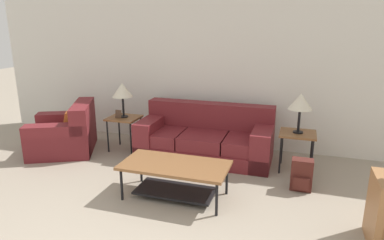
{
  "coord_description": "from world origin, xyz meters",
  "views": [
    {
      "loc": [
        1.33,
        -1.58,
        2.05
      ],
      "look_at": [
        -0.01,
        2.62,
        0.8
      ],
      "focal_mm": 32.0,
      "sensor_mm": 36.0,
      "label": 1
    }
  ],
  "objects_px": {
    "armchair": "(66,134)",
    "backpack": "(301,175)",
    "table_lamp_right": "(301,102)",
    "couch": "(206,139)",
    "side_table_right": "(298,137)",
    "side_table_left": "(124,121)",
    "coffee_table": "(175,172)",
    "table_lamp_left": "(122,91)"
  },
  "relations": [
    {
      "from": "armchair",
      "to": "backpack",
      "type": "distance_m",
      "value": 3.74
    },
    {
      "from": "table_lamp_right",
      "to": "backpack",
      "type": "xyz_separation_m",
      "value": [
        0.09,
        -0.61,
        -0.81
      ]
    },
    {
      "from": "armchair",
      "to": "backpack",
      "type": "bearing_deg",
      "value": -4.06
    },
    {
      "from": "couch",
      "to": "side_table_right",
      "type": "distance_m",
      "value": 1.39
    },
    {
      "from": "side_table_left",
      "to": "backpack",
      "type": "bearing_deg",
      "value": -12.17
    },
    {
      "from": "armchair",
      "to": "side_table_right",
      "type": "bearing_deg",
      "value": 5.4
    },
    {
      "from": "coffee_table",
      "to": "side_table_right",
      "type": "bearing_deg",
      "value": 42.93
    },
    {
      "from": "side_table_right",
      "to": "table_lamp_right",
      "type": "distance_m",
      "value": 0.51
    },
    {
      "from": "couch",
      "to": "table_lamp_right",
      "type": "bearing_deg",
      "value": -4.02
    },
    {
      "from": "side_table_right",
      "to": "table_lamp_left",
      "type": "height_order",
      "value": "table_lamp_left"
    },
    {
      "from": "couch",
      "to": "side_table_right",
      "type": "height_order",
      "value": "couch"
    },
    {
      "from": "coffee_table",
      "to": "side_table_left",
      "type": "xyz_separation_m",
      "value": [
        -1.37,
        1.28,
        0.18
      ]
    },
    {
      "from": "armchair",
      "to": "side_table_right",
      "type": "distance_m",
      "value": 3.67
    },
    {
      "from": "coffee_table",
      "to": "table_lamp_right",
      "type": "height_order",
      "value": "table_lamp_right"
    },
    {
      "from": "side_table_right",
      "to": "table_lamp_right",
      "type": "bearing_deg",
      "value": -116.57
    },
    {
      "from": "couch",
      "to": "table_lamp_right",
      "type": "xyz_separation_m",
      "value": [
        1.37,
        -0.1,
        0.71
      ]
    },
    {
      "from": "coffee_table",
      "to": "table_lamp_left",
      "type": "distance_m",
      "value": 2.0
    },
    {
      "from": "couch",
      "to": "backpack",
      "type": "xyz_separation_m",
      "value": [
        1.46,
        -0.71,
        -0.1
      ]
    },
    {
      "from": "table_lamp_right",
      "to": "side_table_left",
      "type": "bearing_deg",
      "value": 180.0
    },
    {
      "from": "side_table_left",
      "to": "backpack",
      "type": "xyz_separation_m",
      "value": [
        2.83,
        -0.61,
        -0.3
      ]
    },
    {
      "from": "couch",
      "to": "table_lamp_left",
      "type": "relative_size",
      "value": 3.67
    },
    {
      "from": "table_lamp_left",
      "to": "backpack",
      "type": "height_order",
      "value": "table_lamp_left"
    },
    {
      "from": "coffee_table",
      "to": "table_lamp_left",
      "type": "relative_size",
      "value": 2.29
    },
    {
      "from": "armchair",
      "to": "table_lamp_right",
      "type": "bearing_deg",
      "value": 5.4
    },
    {
      "from": "coffee_table",
      "to": "table_lamp_left",
      "type": "xyz_separation_m",
      "value": [
        -1.37,
        1.28,
        0.68
      ]
    },
    {
      "from": "table_lamp_right",
      "to": "armchair",
      "type": "bearing_deg",
      "value": -174.6
    },
    {
      "from": "armchair",
      "to": "table_lamp_right",
      "type": "height_order",
      "value": "table_lamp_right"
    },
    {
      "from": "coffee_table",
      "to": "backpack",
      "type": "height_order",
      "value": "coffee_table"
    },
    {
      "from": "table_lamp_left",
      "to": "table_lamp_right",
      "type": "bearing_deg",
      "value": 0.0
    },
    {
      "from": "table_lamp_right",
      "to": "backpack",
      "type": "height_order",
      "value": "table_lamp_right"
    },
    {
      "from": "couch",
      "to": "armchair",
      "type": "distance_m",
      "value": 2.32
    },
    {
      "from": "couch",
      "to": "table_lamp_right",
      "type": "distance_m",
      "value": 1.55
    },
    {
      "from": "backpack",
      "to": "coffee_table",
      "type": "bearing_deg",
      "value": -155.4
    },
    {
      "from": "table_lamp_left",
      "to": "side_table_right",
      "type": "bearing_deg",
      "value": 0.0
    },
    {
      "from": "armchair",
      "to": "table_lamp_right",
      "type": "distance_m",
      "value": 3.74
    },
    {
      "from": "coffee_table",
      "to": "side_table_left",
      "type": "relative_size",
      "value": 2.27
    },
    {
      "from": "table_lamp_left",
      "to": "backpack",
      "type": "xyz_separation_m",
      "value": [
        2.83,
        -0.61,
        -0.81
      ]
    },
    {
      "from": "table_lamp_left",
      "to": "table_lamp_right",
      "type": "height_order",
      "value": "same"
    },
    {
      "from": "side_table_right",
      "to": "table_lamp_left",
      "type": "bearing_deg",
      "value": -180.0
    },
    {
      "from": "side_table_left",
      "to": "table_lamp_right",
      "type": "bearing_deg",
      "value": -0.0
    },
    {
      "from": "armchair",
      "to": "couch",
      "type": "bearing_deg",
      "value": 10.97
    },
    {
      "from": "coffee_table",
      "to": "backpack",
      "type": "xyz_separation_m",
      "value": [
        1.46,
        0.67,
        -0.12
      ]
    }
  ]
}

